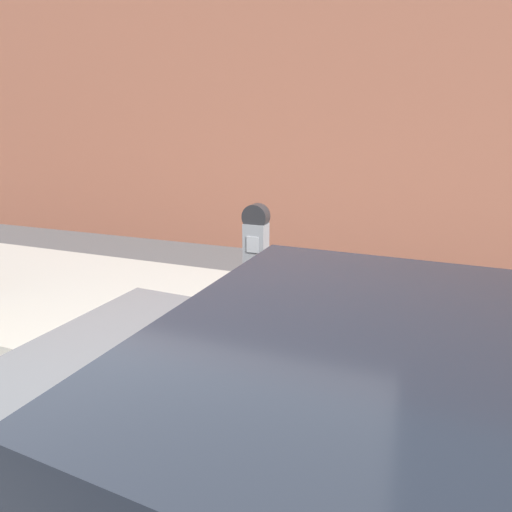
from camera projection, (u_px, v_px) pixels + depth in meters
ground_plane at (154, 500)px, 2.27m from camera, size 60.00×60.00×0.00m
sidewalk at (275, 328)px, 4.23m from camera, size 24.00×2.80×0.13m
building_facade at (341, 88)px, 6.41m from camera, size 24.00×0.30×5.55m
parking_meter at (256, 258)px, 2.84m from camera, size 0.18×0.14×1.43m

